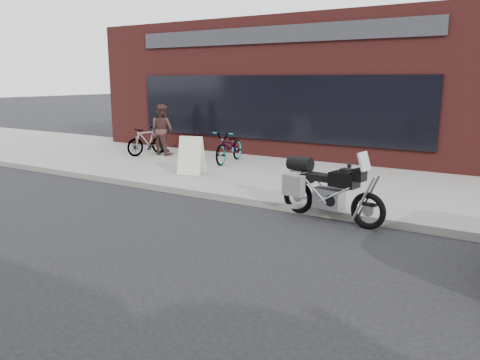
{
  "coord_description": "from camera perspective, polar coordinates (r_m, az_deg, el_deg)",
  "views": [
    {
      "loc": [
        4.92,
        -4.11,
        2.58
      ],
      "look_at": [
        0.75,
        2.71,
        0.85
      ],
      "focal_mm": 35.0,
      "sensor_mm": 36.0,
      "label": 1
    }
  ],
  "objects": [
    {
      "name": "ground",
      "position": [
        6.91,
        -17.57,
        -10.31
      ],
      "size": [
        120.0,
        120.0,
        0.0
      ],
      "primitive_type": "plane",
      "color": "black",
      "rests_on": "ground"
    },
    {
      "name": "cafe_table",
      "position": [
        16.41,
        -6.09,
        4.97
      ],
      "size": [
        0.73,
        0.73,
        0.42
      ],
      "color": "black",
      "rests_on": "near_sidewalk"
    },
    {
      "name": "sandwich_sign",
      "position": [
        12.23,
        -5.95,
        3.02
      ],
      "size": [
        0.75,
        0.72,
        0.99
      ],
      "rotation": [
        0.0,
        0.0,
        0.28
      ],
      "color": "silver",
      "rests_on": "near_sidewalk"
    },
    {
      "name": "storefront",
      "position": [
        19.38,
        10.69,
        11.02
      ],
      "size": [
        14.0,
        10.07,
        4.5
      ],
      "color": "#5B201D",
      "rests_on": "ground"
    },
    {
      "name": "bicycle_front",
      "position": [
        13.87,
        -1.26,
        4.08
      ],
      "size": [
        0.89,
        1.87,
        0.94
      ],
      "primitive_type": "imported",
      "rotation": [
        0.0,
        0.0,
        0.15
      ],
      "color": "gray",
      "rests_on": "near_sidewalk"
    },
    {
      "name": "bicycle_rear",
      "position": [
        15.55,
        -11.21,
        4.68
      ],
      "size": [
        0.78,
        1.58,
        0.92
      ],
      "primitive_type": "imported",
      "rotation": [
        0.0,
        0.0,
        -0.24
      ],
      "color": "gray",
      "rests_on": "near_sidewalk"
    },
    {
      "name": "cafe_patron_right",
      "position": [
        16.04,
        -9.37,
        6.05
      ],
      "size": [
        0.94,
        0.79,
        1.51
      ],
      "primitive_type": "imported",
      "rotation": [
        0.0,
        0.0,
        2.57
      ],
      "color": "#363443",
      "rests_on": "near_sidewalk"
    },
    {
      "name": "near_sidewalk",
      "position": [
        12.41,
        7.39,
        0.45
      ],
      "size": [
        44.0,
        6.0,
        0.15
      ],
      "primitive_type": "cube",
      "color": "gray",
      "rests_on": "ground"
    },
    {
      "name": "motorcycle",
      "position": [
        8.81,
        10.24,
        -1.07
      ],
      "size": [
        2.13,
        0.75,
        1.36
      ],
      "rotation": [
        0.0,
        0.0,
        -0.18
      ],
      "color": "black",
      "rests_on": "ground"
    },
    {
      "name": "cafe_patron_left",
      "position": [
        15.51,
        -9.48,
        6.08
      ],
      "size": [
        0.82,
        0.66,
        1.64
      ],
      "primitive_type": "imported",
      "rotation": [
        0.0,
        0.0,
        3.1
      ],
      "color": "#482B26",
      "rests_on": "near_sidewalk"
    }
  ]
}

